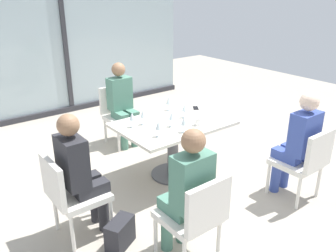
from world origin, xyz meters
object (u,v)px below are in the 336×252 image
Objects in this scene: chair_near_window at (119,112)px; coffee_cup at (197,122)px; wine_glass_3 at (143,114)px; wine_glass_1 at (172,116)px; chair_side_end at (71,192)px; cell_phone_on_table at (196,108)px; person_near_window at (122,101)px; chair_front_left at (195,214)px; chair_front_right at (305,160)px; wine_glass_5 at (158,126)px; wine_glass_6 at (132,117)px; handbag_0 at (120,233)px; person_front_left at (187,188)px; person_side_end at (79,169)px; wine_glass_2 at (169,101)px; wine_glass_4 at (185,108)px; dining_table_main at (173,135)px; person_front_right at (298,140)px; wine_glass_0 at (184,121)px.

coffee_cup is at bearing -83.72° from chair_near_window.
wine_glass_1 is at bearing -47.79° from wine_glass_3.
cell_phone_on_table is (2.08, 0.58, 0.24)m from chair_side_end.
person_near_window is 1.14m from cell_phone_on_table.
chair_front_left is 9.67× the size of coffee_cup.
coffee_cup is at bearing -39.46° from wine_glass_3.
chair_front_right is 4.70× the size of wine_glass_5.
handbag_0 is (-0.75, -0.92, -0.72)m from wine_glass_6.
person_front_left is 1.38m from coffee_cup.
person_side_end and person_near_window have the same top height.
wine_glass_2 is 0.34m from wine_glass_4.
person_front_left reaches higher than chair_front_left.
chair_front_right is at bearing 0.00° from chair_front_left.
wine_glass_5 is at bearing -105.38° from person_near_window.
dining_table_main is at bearing -90.00° from chair_near_window.
handbag_0 is (-2.04, 0.46, -0.56)m from person_front_right.
wine_glass_3 is 0.15m from wine_glass_6.
dining_table_main is at bearing -121.41° from wine_glass_2.
wine_glass_2 is 1.00× the size of wine_glass_4.
chair_near_window is at bearing 50.18° from person_side_end.
coffee_cup is at bearing 3.65° from person_side_end.
person_near_window is (-0.81, 2.53, 0.20)m from chair_front_right.
wine_glass_0 is (-0.10, -0.32, 0.30)m from dining_table_main.
wine_glass_3 is (1.17, 0.51, 0.37)m from chair_side_end.
chair_side_end is at bearing -167.17° from wine_glass_4.
coffee_cup is (-0.05, -0.29, -0.09)m from wine_glass_4.
chair_front_right reaches higher than cell_phone_on_table.
wine_glass_3 is 1.00× the size of wine_glass_4.
chair_front_left is at bearing 180.00° from chair_front_right.
wine_glass_6 reaches higher than chair_front_left.
chair_near_window is 4.70× the size of wine_glass_4.
cell_phone_on_table is (1.39, 1.55, 0.24)m from chair_front_left.
chair_side_end is 2.48m from person_front_right.
person_near_window reaches higher than chair_near_window.
wine_glass_0 and wine_glass_3 have the same top height.
chair_front_left is 1.75m from wine_glass_4.
person_front_left is at bearing 180.00° from person_front_right.
person_near_window is 1.52m from wine_glass_5.
wine_glass_6 is (-1.29, 1.39, 0.16)m from person_front_right.
wine_glass_2 reaches higher than cell_phone_on_table.
chair_near_window is 2.43m from handbag_0.
coffee_cup is (0.17, -0.25, 0.21)m from dining_table_main.
wine_glass_0 and wine_glass_4 have the same top height.
person_front_left is at bearing -122.66° from wine_glass_1.
chair_near_window is (0.00, 1.32, -0.06)m from dining_table_main.
cell_phone_on_table is at bearing 38.91° from wine_glass_0.
wine_glass_5 is at bearing -135.44° from wine_glass_2.
cell_phone_on_table is (-0.24, 1.44, 0.03)m from person_front_right.
wine_glass_3 is at bearing 70.57° from person_front_left.
person_front_right is 6.81× the size of wine_glass_5.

